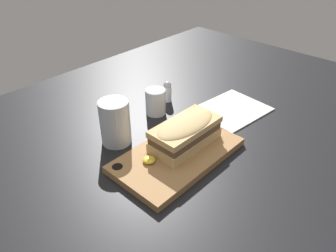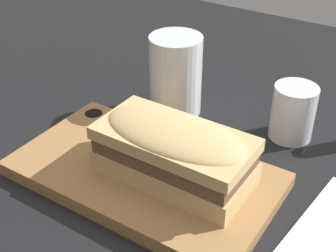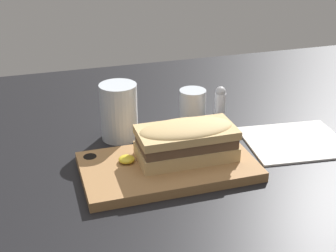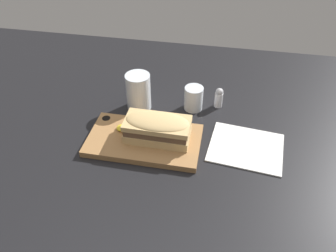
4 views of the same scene
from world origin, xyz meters
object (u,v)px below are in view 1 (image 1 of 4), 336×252
sandwich (185,131)px  salt_shaker (167,91)px  water_glass (115,125)px  wine_glass (156,103)px  serving_board (177,155)px  napkin (232,109)px

sandwich → salt_shaker: (15.90, 21.02, -2.20)cm
sandwich → water_glass: (-9.56, 15.65, -0.47)cm
sandwich → salt_shaker: 26.45cm
water_glass → wine_glass: bearing=8.9°
serving_board → salt_shaker: size_ratio=4.69×
serving_board → sandwich: size_ratio=1.75×
salt_shaker → sandwich: bearing=-127.1°
serving_board → water_glass: bearing=108.9°
napkin → salt_shaker: size_ratio=3.22×
water_glass → wine_glass: water_glass is taller
water_glass → napkin: 37.58cm
water_glass → salt_shaker: bearing=11.9°
serving_board → napkin: (29.20, 3.20, -0.73)cm
sandwich → water_glass: 18.34cm
serving_board → napkin: serving_board is taller
salt_shaker → serving_board: bearing=-132.3°
wine_glass → salt_shaker: bearing=18.2°
water_glass → salt_shaker: (25.46, 5.37, -1.73)cm
salt_shaker → water_glass: bearing=-168.1°
water_glass → wine_glass: (17.50, 2.75, -1.66)cm
wine_glass → salt_shaker: size_ratio=1.14×
sandwich → serving_board: bearing=-168.8°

